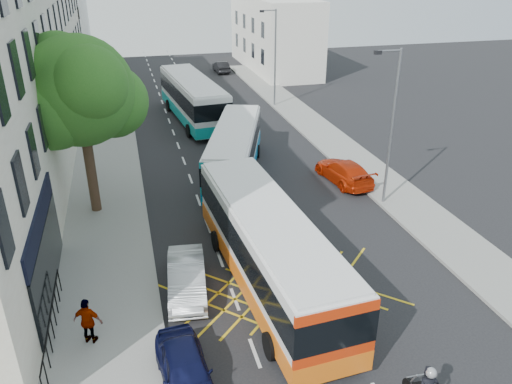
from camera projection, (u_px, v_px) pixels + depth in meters
pavement_left at (97, 211)px, 25.89m from camera, size 5.00×70.00×0.15m
pavement_right at (377, 178)px, 29.63m from camera, size 3.00×70.00×0.15m
terrace_far at (49, 24)px, 57.43m from camera, size 8.00×20.00×10.00m
building_right at (274, 33)px, 57.59m from camera, size 6.00×18.00×8.00m
street_tree at (79, 92)px, 23.20m from camera, size 6.30×5.70×8.80m
lamp_near at (391, 121)px, 24.77m from camera, size 1.45×0.15×8.00m
lamp_far at (274, 53)px, 42.23m from camera, size 1.45×0.15×8.00m
railings at (52, 325)px, 16.86m from camera, size 0.08×5.60×1.14m
bus_near at (269, 248)px, 19.47m from camera, size 3.43×11.75×3.27m
bus_mid at (235, 150)px, 29.82m from camera, size 5.68×10.58×2.91m
bus_far at (193, 98)px, 39.72m from camera, size 3.96×12.29×3.40m
parked_car_blue at (185, 371)px, 15.13m from camera, size 1.79×3.83×1.27m
parked_car_silver at (187, 277)px, 19.47m from camera, size 1.86×4.20×1.34m
red_hatchback at (344, 171)px, 29.12m from camera, size 2.38×4.74×1.32m
distant_car_grey at (200, 85)px, 48.91m from camera, size 2.46×4.65×1.24m
distant_car_dark at (221, 67)px, 56.95m from camera, size 1.44×3.79×1.23m
pedestrian_far at (88, 321)px, 16.61m from camera, size 1.10×0.79×1.73m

